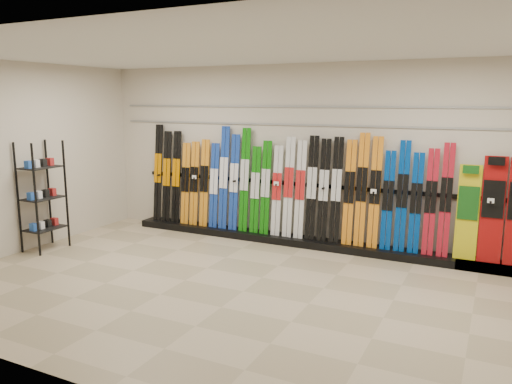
% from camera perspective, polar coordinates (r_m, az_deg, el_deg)
% --- Properties ---
extents(floor, '(8.00, 8.00, 0.00)m').
position_cam_1_polar(floor, '(6.49, -1.47, -11.28)').
color(floor, tan).
rests_on(floor, ground).
extents(back_wall, '(8.00, 0.00, 8.00)m').
position_cam_1_polar(back_wall, '(8.37, 6.47, 4.20)').
color(back_wall, beige).
rests_on(back_wall, floor).
extents(left_wall, '(0.00, 5.00, 5.00)m').
position_cam_1_polar(left_wall, '(8.70, -25.61, 3.47)').
color(left_wall, beige).
rests_on(left_wall, floor).
extents(ceiling, '(8.00, 8.00, 0.00)m').
position_cam_1_polar(ceiling, '(6.06, -1.61, 16.11)').
color(ceiling, silver).
rests_on(ceiling, back_wall).
extents(ski_rack_base, '(8.00, 0.40, 0.12)m').
position_cam_1_polar(ski_rack_base, '(8.38, 7.21, -5.88)').
color(ski_rack_base, black).
rests_on(ski_rack_base, floor).
extents(skis, '(5.37, 0.20, 1.83)m').
position_cam_1_polar(skis, '(8.45, 3.03, 0.53)').
color(skis, black).
rests_on(skis, ski_rack_base).
extents(snowboards, '(0.94, 0.23, 1.51)m').
position_cam_1_polar(snowboards, '(7.84, 25.39, -1.99)').
color(snowboards, gold).
rests_on(snowboards, ski_rack_base).
extents(accessory_rack, '(0.40, 0.60, 1.77)m').
position_cam_1_polar(accessory_rack, '(8.72, -23.21, -0.44)').
color(accessory_rack, black).
rests_on(accessory_rack, floor).
extents(slatwall_rail_0, '(7.60, 0.02, 0.03)m').
position_cam_1_polar(slatwall_rail_0, '(8.31, 6.49, 7.61)').
color(slatwall_rail_0, gray).
rests_on(slatwall_rail_0, back_wall).
extents(slatwall_rail_1, '(7.60, 0.02, 0.03)m').
position_cam_1_polar(slatwall_rail_1, '(8.31, 6.53, 9.68)').
color(slatwall_rail_1, gray).
rests_on(slatwall_rail_1, back_wall).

